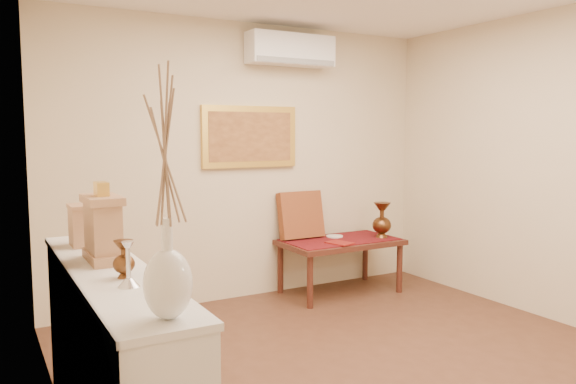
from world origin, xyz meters
TOP-DOWN VIEW (x-y plane):
  - floor at (0.00, 0.00)m, footprint 4.50×4.50m
  - wall_back at (0.00, 2.25)m, footprint 4.00×0.02m
  - wall_left at (-2.00, 0.00)m, footprint 0.02×4.50m
  - white_vase at (-1.80, -0.87)m, footprint 0.17×0.17m
  - candlestick at (-1.82, -0.38)m, footprint 0.09×0.09m
  - brass_urn_small at (-1.80, -0.22)m, footprint 0.10×0.10m
  - table_cloth at (0.85, 1.88)m, footprint 1.14×0.59m
  - brass_urn_tall at (1.29, 1.76)m, footprint 0.20×0.20m
  - plate at (0.87, 2.01)m, footprint 0.18×0.18m
  - menu at (0.72, 1.70)m, footprint 0.24×0.29m
  - cushion at (0.53, 2.13)m, footprint 0.48×0.20m
  - display_ledge at (-1.82, 0.00)m, footprint 0.37×2.02m
  - mantel_clock at (-1.81, 0.18)m, footprint 0.17×0.36m
  - wooden_chest at (-1.83, 0.64)m, footprint 0.16×0.21m
  - low_table at (0.85, 1.88)m, footprint 1.20×0.70m
  - painting at (0.00, 2.22)m, footprint 1.00×0.06m
  - ac_unit at (0.40, 2.12)m, footprint 0.90×0.25m

SIDE VIEW (x-z plane):
  - floor at x=0.00m, z-range 0.00..0.00m
  - low_table at x=0.85m, z-range 0.21..0.76m
  - display_ledge at x=-1.82m, z-range 0.00..0.98m
  - table_cloth at x=0.85m, z-range 0.55..0.56m
  - plate at x=0.87m, z-range 0.56..0.57m
  - menu at x=0.72m, z-range 0.56..0.57m
  - brass_urn_tall at x=1.29m, z-range 0.56..1.00m
  - cushion at x=0.53m, z-range 0.55..1.04m
  - candlestick at x=-1.82m, z-range 0.98..1.18m
  - brass_urn_small at x=-1.80m, z-range 0.98..1.20m
  - wooden_chest at x=-1.83m, z-range 0.98..1.22m
  - mantel_clock at x=-1.81m, z-range 0.95..1.36m
  - wall_back at x=0.00m, z-range 0.00..2.70m
  - wall_left at x=-2.00m, z-range 0.00..2.70m
  - white_vase at x=-1.80m, z-range 0.98..1.90m
  - painting at x=0.00m, z-range 1.30..1.90m
  - ac_unit at x=0.40m, z-range 2.30..2.60m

